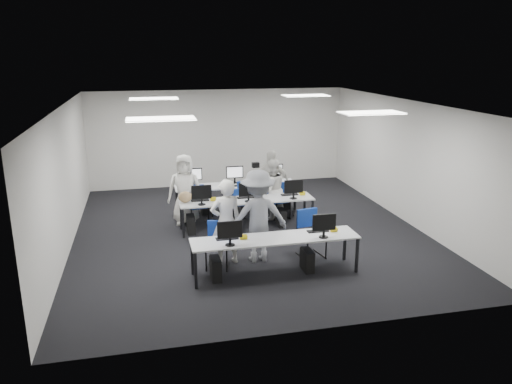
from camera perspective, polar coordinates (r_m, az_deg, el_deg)
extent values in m
plane|color=black|center=(11.91, -0.83, -4.49)|extent=(9.00, 9.00, 0.00)
plane|color=white|center=(11.23, -0.89, 10.03)|extent=(9.00, 9.00, 0.00)
cube|color=silver|center=(15.82, -4.29, 6.18)|extent=(8.00, 0.02, 3.00)
cube|color=silver|center=(7.32, 6.56, -5.34)|extent=(8.00, 0.02, 3.00)
cube|color=silver|center=(11.36, -21.00, 1.35)|extent=(0.02, 9.00, 3.00)
cube|color=silver|center=(12.90, 16.82, 3.35)|extent=(0.02, 9.00, 3.00)
cube|color=white|center=(9.01, -10.83, 8.23)|extent=(1.20, 0.60, 0.02)
cube|color=white|center=(9.99, 13.02, 8.82)|extent=(1.20, 0.60, 0.02)
cube|color=white|center=(12.98, -11.60, 10.42)|extent=(1.20, 0.60, 0.02)
cube|color=white|center=(13.68, 5.68, 10.92)|extent=(1.20, 0.60, 0.02)
cube|color=#BABDBF|center=(9.48, 2.21, -5.33)|extent=(3.20, 0.70, 0.03)
cube|color=black|center=(9.09, -6.91, -8.90)|extent=(0.05, 0.05, 0.70)
cube|color=black|center=(9.63, -7.30, -7.43)|extent=(0.05, 0.05, 0.70)
cube|color=black|center=(9.85, 11.46, -7.10)|extent=(0.05, 0.05, 0.70)
cube|color=black|center=(10.36, 10.11, -5.86)|extent=(0.05, 0.05, 0.70)
cube|color=#BABDBF|center=(11.87, -1.05, -0.92)|extent=(3.20, 0.70, 0.03)
cube|color=black|center=(11.49, -8.32, -3.57)|extent=(0.05, 0.05, 0.70)
cube|color=black|center=(12.06, -8.57, -2.65)|extent=(0.05, 0.05, 0.70)
cube|color=black|center=(12.11, 6.46, -2.50)|extent=(0.05, 0.05, 0.70)
cube|color=black|center=(12.65, 5.57, -1.67)|extent=(0.05, 0.05, 0.70)
cube|color=#BABDBF|center=(13.19, -2.30, 0.78)|extent=(3.20, 0.70, 0.03)
cube|color=black|center=(12.82, -8.86, -1.54)|extent=(0.05, 0.05, 0.70)
cube|color=black|center=(13.39, -9.05, -0.79)|extent=(0.05, 0.05, 0.70)
cube|color=black|center=(13.37, 4.50, -0.67)|extent=(0.05, 0.05, 0.70)
cube|color=black|center=(13.92, 3.76, 0.01)|extent=(0.05, 0.05, 0.70)
cube|color=#0D29AD|center=(9.02, -3.02, -4.32)|extent=(0.46, 0.04, 0.32)
cube|color=black|center=(9.41, -3.33, -5.32)|extent=(0.42, 0.14, 0.02)
ellipsoid|color=black|center=(9.46, -1.53, -5.13)|extent=(0.07, 0.10, 0.04)
cube|color=black|center=(9.46, -4.64, -8.73)|extent=(0.18, 0.40, 0.42)
cube|color=white|center=(9.47, 7.79, -3.45)|extent=(0.46, 0.04, 0.32)
cube|color=black|center=(9.85, 7.08, -4.44)|extent=(0.42, 0.14, 0.02)
ellipsoid|color=black|center=(9.95, 8.71, -4.25)|extent=(0.07, 0.10, 0.04)
cube|color=black|center=(9.85, 5.87, -7.74)|extent=(0.18, 0.40, 0.42)
cube|color=white|center=(11.44, -6.27, -0.01)|extent=(0.46, 0.04, 0.32)
cube|color=black|center=(11.83, -6.41, -0.95)|extent=(0.42, 0.14, 0.02)
ellipsoid|color=black|center=(11.86, -4.97, -0.82)|extent=(0.07, 0.10, 0.04)
cube|color=black|center=(11.84, -7.45, -3.68)|extent=(0.18, 0.40, 0.42)
cube|color=white|center=(11.61, -0.87, 0.32)|extent=(0.46, 0.04, 0.32)
cube|color=black|center=(11.99, -1.19, -0.62)|extent=(0.42, 0.14, 0.02)
ellipsoid|color=black|center=(12.05, 0.21, -0.49)|extent=(0.07, 0.10, 0.04)
cube|color=black|center=(11.98, -2.21, -3.31)|extent=(0.18, 0.40, 0.42)
cube|color=white|center=(11.88, 4.32, 0.63)|extent=(0.46, 0.04, 0.32)
cube|color=black|center=(12.25, 3.86, -0.29)|extent=(0.42, 0.14, 0.02)
ellipsoid|color=black|center=(12.34, 5.19, -0.17)|extent=(0.07, 0.10, 0.04)
cube|color=black|center=(12.22, 2.87, -2.93)|extent=(0.18, 0.40, 0.42)
cube|color=white|center=(13.14, -7.18, 2.02)|extent=(0.46, 0.04, 0.32)
cube|color=black|center=(12.90, -6.99, 0.45)|extent=(0.42, 0.14, 0.02)
ellipsoid|color=black|center=(12.87, -8.32, 0.40)|extent=(0.07, 0.10, 0.04)
cube|color=black|center=(13.21, -5.90, -1.55)|extent=(0.18, 0.40, 0.42)
cube|color=white|center=(13.29, -2.46, 2.29)|extent=(0.46, 0.04, 0.32)
cube|color=black|center=(13.05, -2.19, 0.74)|extent=(0.42, 0.14, 0.02)
ellipsoid|color=black|center=(13.00, -3.49, 0.69)|extent=(0.07, 0.10, 0.04)
cube|color=black|center=(13.38, -1.23, -1.25)|extent=(0.18, 0.40, 0.42)
cube|color=white|center=(13.52, 2.13, 2.53)|extent=(0.46, 0.04, 0.32)
cube|color=black|center=(13.29, 2.47, 1.01)|extent=(0.42, 0.14, 0.02)
ellipsoid|color=black|center=(13.22, 1.22, 0.97)|extent=(0.07, 0.10, 0.04)
cube|color=black|center=(13.63, 3.31, -0.94)|extent=(0.18, 0.40, 0.42)
cube|color=navy|center=(9.87, -4.44, -6.07)|extent=(0.53, 0.52, 0.06)
cube|color=navy|center=(9.96, -4.34, -4.25)|extent=(0.42, 0.16, 0.36)
cube|color=navy|center=(10.38, 6.36, -4.76)|extent=(0.55, 0.53, 0.07)
cube|color=navy|center=(10.47, 5.83, -2.93)|extent=(0.46, 0.13, 0.39)
cube|color=navy|center=(12.30, -6.69, -1.54)|extent=(0.51, 0.50, 0.06)
cube|color=navy|center=(12.42, -6.95, -0.06)|extent=(0.45, 0.10, 0.38)
cube|color=navy|center=(12.42, -1.12, -1.18)|extent=(0.57, 0.55, 0.07)
cube|color=navy|center=(12.55, -1.12, 0.35)|extent=(0.46, 0.15, 0.39)
cube|color=navy|center=(12.69, 2.59, -0.96)|extent=(0.57, 0.55, 0.06)
cube|color=navy|center=(12.78, 2.09, 0.42)|extent=(0.43, 0.18, 0.37)
cube|color=navy|center=(12.49, -6.09, -1.18)|extent=(0.55, 0.53, 0.07)
cube|color=navy|center=(12.21, -6.17, -0.21)|extent=(0.46, 0.13, 0.39)
cube|color=navy|center=(12.68, -2.37, -1.19)|extent=(0.51, 0.50, 0.06)
cube|color=navy|center=(12.46, -1.97, -0.34)|extent=(0.38, 0.17, 0.33)
cube|color=navy|center=(13.09, 3.52, -0.52)|extent=(0.55, 0.53, 0.06)
cube|color=navy|center=(12.83, 3.51, 0.35)|extent=(0.41, 0.18, 0.36)
ellipsoid|color=#8A6647|center=(11.72, -8.10, -0.56)|extent=(0.33, 0.21, 0.26)
imported|color=silver|center=(9.90, -3.46, -3.43)|extent=(0.70, 0.52, 1.75)
imported|color=silver|center=(12.59, 1.83, 0.32)|extent=(0.85, 0.71, 1.54)
imported|color=silver|center=(12.33, -8.12, 0.29)|extent=(0.94, 0.71, 1.73)
imported|color=silver|center=(12.75, 1.67, 0.97)|extent=(1.10, 0.73, 1.74)
imported|color=slate|center=(10.00, 0.22, -2.77)|extent=(1.24, 0.74, 1.89)
cube|color=black|center=(9.89, -0.05, 3.10)|extent=(0.15, 0.18, 0.10)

